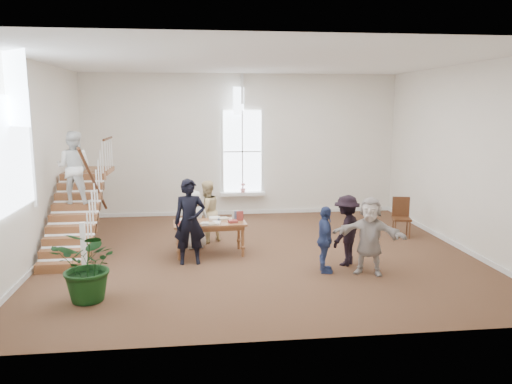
{
  "coord_description": "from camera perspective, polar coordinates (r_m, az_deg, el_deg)",
  "views": [
    {
      "loc": [
        -1.44,
        -11.46,
        3.51
      ],
      "look_at": [
        -0.04,
        0.4,
        1.43
      ],
      "focal_mm": 35.0,
      "sensor_mm": 36.0,
      "label": 1
    }
  ],
  "objects": [
    {
      "name": "room_shell",
      "position": [
        16.21,
        -1.52,
        -1.19
      ],
      "size": [
        10.49,
        10.0,
        10.0
      ],
      "color": "white",
      "rests_on": "ground"
    },
    {
      "name": "side_chair",
      "position": [
        14.07,
        16.27,
        -2.48
      ],
      "size": [
        0.55,
        0.55,
        1.06
      ],
      "rotation": [
        0.0,
        0.0,
        -0.22
      ],
      "color": "#3E2111",
      "rests_on": "ground"
    },
    {
      "name": "staircase",
      "position": [
        12.69,
        -19.89,
        0.71
      ],
      "size": [
        1.1,
        4.1,
        2.92
      ],
      "color": "brown",
      "rests_on": "ground"
    },
    {
      "name": "floor_plant",
      "position": [
        9.54,
        -18.47,
        -7.92
      ],
      "size": [
        1.54,
        1.45,
        1.36
      ],
      "primitive_type": "imported",
      "rotation": [
        0.0,
        0.0,
        -0.4
      ],
      "color": "black",
      "rests_on": "ground"
    },
    {
      "name": "elderly_woman",
      "position": [
        12.45,
        -7.01,
        -3.12
      ],
      "size": [
        0.8,
        0.61,
        1.45
      ],
      "primitive_type": "imported",
      "rotation": [
        0.0,
        0.0,
        3.37
      ],
      "color": "silver",
      "rests_on": "ground"
    },
    {
      "name": "woman_cluster_c",
      "position": [
        10.72,
        12.85,
        -4.91
      ],
      "size": [
        1.58,
        1.1,
        1.64
      ],
      "primitive_type": "imported",
      "rotation": [
        0.0,
        0.0,
        5.83
      ],
      "color": "#BAAFA8",
      "rests_on": "ground"
    },
    {
      "name": "police_officer",
      "position": [
        11.18,
        -7.57,
        -3.39
      ],
      "size": [
        0.72,
        0.49,
        1.92
      ],
      "primitive_type": "imported",
      "rotation": [
        0.0,
        0.0,
        0.05
      ],
      "color": "black",
      "rests_on": "ground"
    },
    {
      "name": "woman_cluster_b",
      "position": [
        11.23,
        10.29,
        -4.33
      ],
      "size": [
        1.11,
        1.15,
        1.57
      ],
      "primitive_type": "imported",
      "rotation": [
        0.0,
        0.0,
        4.0
      ],
      "color": "black",
      "rests_on": "ground"
    },
    {
      "name": "woman_cluster_a",
      "position": [
        10.67,
        7.89,
        -5.41
      ],
      "size": [
        0.46,
        0.88,
        1.43
      ],
      "primitive_type": "imported",
      "rotation": [
        0.0,
        0.0,
        1.43
      ],
      "color": "navy",
      "rests_on": "ground"
    },
    {
      "name": "person_yellow",
      "position": [
        12.93,
        -5.68,
        -2.25
      ],
      "size": [
        0.99,
        0.94,
        1.61
      ],
      "primitive_type": "imported",
      "rotation": [
        0.0,
        0.0,
        3.73
      ],
      "color": "#DBC089",
      "rests_on": "ground"
    },
    {
      "name": "ground",
      "position": [
        12.07,
        0.4,
        -7.04
      ],
      "size": [
        10.0,
        10.0,
        0.0
      ],
      "primitive_type": "plane",
      "color": "#4E331E",
      "rests_on": "ground"
    },
    {
      "name": "library_table",
      "position": [
        11.88,
        -5.39,
        -3.81
      ],
      "size": [
        1.74,
        0.95,
        0.86
      ],
      "rotation": [
        0.0,
        0.0,
        0.06
      ],
      "color": "brown",
      "rests_on": "ground"
    }
  ]
}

